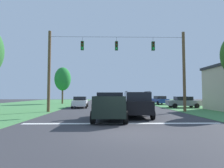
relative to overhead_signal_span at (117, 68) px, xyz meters
The scene contains 14 objects.
ground_plane 11.20m from the overhead_signal_span, 90.31° to the right, with size 120.00×120.00×0.00m, color #333338.
shoulder_grass_left 16.01m from the overhead_signal_span, 161.81° to the left, with size 16.00×80.00×0.03m, color #438046.
stop_bar_stripe 8.81m from the overhead_signal_span, 90.42° to the right, with size 12.38×0.45×0.01m, color white.
lane_dash_0 4.84m from the overhead_signal_span, 92.08° to the right, with size 0.15×2.50×0.01m, color white.
lane_dash_1 7.12m from the overhead_signal_span, 90.58° to the left, with size 0.15×2.50×0.01m, color white.
lane_dash_2 13.61m from the overhead_signal_span, 90.25° to the left, with size 0.15×2.50×0.01m, color white.
lane_dash_3 17.73m from the overhead_signal_span, 90.18° to the left, with size 0.15×2.50×0.01m, color white.
overhead_signal_span is the anchor object (origin of this frame).
pickup_truck 6.84m from the overhead_signal_span, 98.04° to the right, with size 2.42×5.46×1.95m.
suv_black 5.64m from the overhead_signal_span, 72.08° to the right, with size 2.35×4.87×2.05m.
distant_car_crossing_white 8.68m from the overhead_signal_span, 127.55° to the left, with size 2.22×4.40×1.52m.
distant_car_oncoming 16.69m from the overhead_signal_span, 58.89° to the left, with size 2.29×4.43×1.52m.
distant_car_far_parked 11.38m from the overhead_signal_span, 31.09° to the left, with size 4.36×2.15×1.52m.
tree_roadside_far_right 19.16m from the overhead_signal_span, 120.58° to the left, with size 3.11×3.11×7.05m.
Camera 1 is at (-0.88, -8.80, 1.82)m, focal length 29.37 mm.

